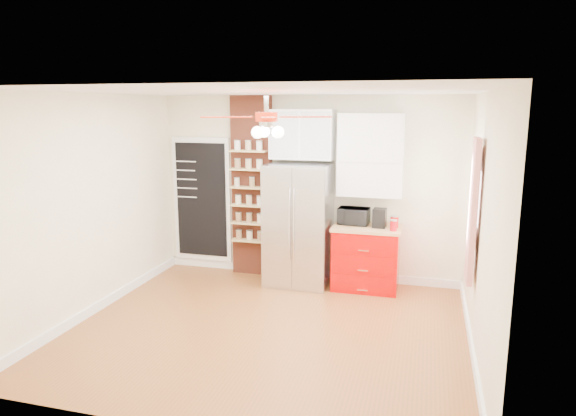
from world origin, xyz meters
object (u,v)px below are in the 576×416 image
(pantry_jar_oats, at_px, (237,182))
(coffee_maker, at_px, (380,218))
(fridge, at_px, (299,225))
(red_cabinet, at_px, (366,257))
(toaster_oven, at_px, (354,216))
(canister_left, at_px, (393,226))
(ceiling_fan, at_px, (266,117))

(pantry_jar_oats, bearing_deg, coffee_maker, -2.27)
(fridge, distance_m, red_cabinet, 1.06)
(fridge, xyz_separation_m, coffee_maker, (1.14, 0.05, 0.16))
(fridge, height_order, coffee_maker, fridge)
(fridge, distance_m, coffee_maker, 1.15)
(toaster_oven, distance_m, coffee_maker, 0.38)
(toaster_oven, bearing_deg, canister_left, -20.68)
(fridge, height_order, ceiling_fan, ceiling_fan)
(red_cabinet, xyz_separation_m, toaster_oven, (-0.20, 0.09, 0.57))
(canister_left, bearing_deg, pantry_jar_oats, 173.96)
(canister_left, distance_m, pantry_jar_oats, 2.38)
(pantry_jar_oats, bearing_deg, toaster_oven, 0.21)
(toaster_oven, height_order, coffee_maker, coffee_maker)
(canister_left, relative_size, pantry_jar_oats, 1.15)
(toaster_oven, relative_size, pantry_jar_oats, 3.54)
(ceiling_fan, relative_size, coffee_maker, 5.36)
(ceiling_fan, height_order, canister_left, ceiling_fan)
(fridge, distance_m, ceiling_fan, 2.25)
(toaster_oven, bearing_deg, pantry_jar_oats, -176.70)
(red_cabinet, bearing_deg, toaster_oven, 156.92)
(red_cabinet, relative_size, ceiling_fan, 0.67)
(ceiling_fan, height_order, coffee_maker, ceiling_fan)
(pantry_jar_oats, bearing_deg, red_cabinet, -2.34)
(red_cabinet, xyz_separation_m, pantry_jar_oats, (-1.95, 0.08, 0.98))
(red_cabinet, distance_m, canister_left, 0.66)
(fridge, relative_size, ceiling_fan, 1.25)
(ceiling_fan, height_order, toaster_oven, ceiling_fan)
(red_cabinet, height_order, canister_left, canister_left)
(canister_left, xyz_separation_m, pantry_jar_oats, (-2.32, 0.25, 0.46))
(canister_left, bearing_deg, toaster_oven, 156.24)
(red_cabinet, relative_size, toaster_oven, 2.20)
(ceiling_fan, distance_m, pantry_jar_oats, 2.27)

